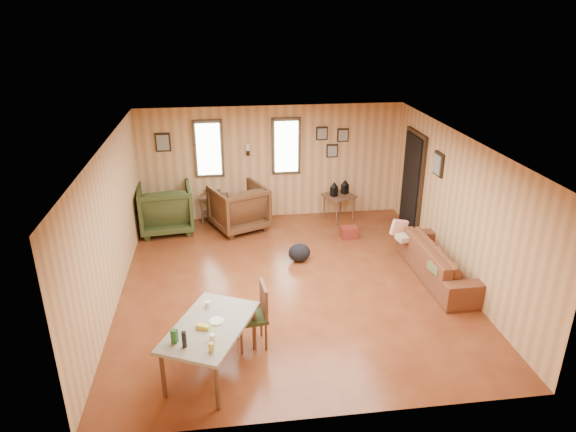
% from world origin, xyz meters
% --- Properties ---
extents(room, '(5.54, 6.04, 2.44)m').
position_xyz_m(room, '(0.17, 0.27, 1.21)').
color(room, brown).
rests_on(room, ground).
extents(sofa, '(0.66, 2.16, 0.84)m').
position_xyz_m(sofa, '(2.57, -0.14, 0.42)').
color(sofa, brown).
rests_on(sofa, ground).
extents(recliner_brown, '(1.28, 1.25, 1.02)m').
position_xyz_m(recliner_brown, '(-0.75, 2.38, 0.51)').
color(recliner_brown, '#4E2D17').
rests_on(recliner_brown, ground).
extents(recliner_green, '(1.14, 1.09, 1.07)m').
position_xyz_m(recliner_green, '(-2.22, 2.48, 0.53)').
color(recliner_green, '#2F3819').
rests_on(recliner_green, ground).
extents(end_table, '(0.64, 0.60, 0.71)m').
position_xyz_m(end_table, '(-1.24, 2.89, 0.40)').
color(end_table, brown).
rests_on(end_table, ground).
extents(side_table, '(0.73, 0.73, 0.88)m').
position_xyz_m(side_table, '(1.38, 2.56, 0.60)').
color(side_table, brown).
rests_on(side_table, ground).
extents(cooler, '(0.33, 0.24, 0.23)m').
position_xyz_m(cooler, '(1.38, 1.64, 0.12)').
color(cooler, maroon).
rests_on(cooler, ground).
extents(backpack, '(0.48, 0.43, 0.34)m').
position_xyz_m(backpack, '(0.25, 0.77, 0.17)').
color(backpack, black).
rests_on(backpack, ground).
extents(sofa_pillows, '(0.62, 1.63, 0.33)m').
position_xyz_m(sofa_pillows, '(2.21, 0.02, 0.50)').
color(sofa_pillows, '#555F35').
rests_on(sofa_pillows, sofa).
extents(dining_table, '(1.30, 1.57, 0.89)m').
position_xyz_m(dining_table, '(-1.29, -2.06, 0.63)').
color(dining_table, gray).
rests_on(dining_table, ground).
extents(dining_chair, '(0.45, 0.45, 0.90)m').
position_xyz_m(dining_chair, '(-0.68, -1.55, 0.51)').
color(dining_chair, '#2F3819').
rests_on(dining_chair, ground).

